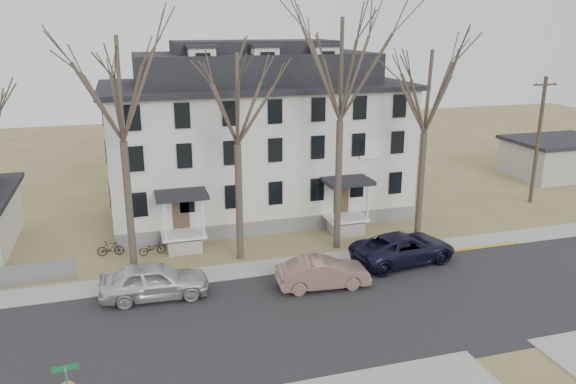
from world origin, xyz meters
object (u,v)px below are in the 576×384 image
object	(u,v)px
car_silver	(154,281)
bicycle_left	(152,249)
tree_far_left	(118,81)
utility_pole_far	(538,139)
car_tan	(323,274)
tree_mid_left	(236,92)
tree_center	(341,62)
bicycle_right	(111,249)
boarding_house	(257,138)
tree_mid_right	(428,86)
car_navy	(404,249)

from	to	relation	value
car_silver	bicycle_left	size ratio (longest dim) A/B	3.41
tree_far_left	utility_pole_far	distance (m)	30.29
car_tan	tree_mid_left	bearing A→B (deg)	37.79
tree_center	bicycle_right	size ratio (longest dim) A/B	9.57
boarding_house	utility_pole_far	size ratio (longest dim) A/B	2.19
boarding_house	tree_mid_left	size ratio (longest dim) A/B	1.63
boarding_house	car_tan	world-z (taller)	boarding_house
tree_mid_right	bicycle_right	size ratio (longest dim) A/B	8.30
car_tan	bicycle_right	bearing A→B (deg)	59.06
boarding_house	car_tan	size ratio (longest dim) A/B	4.36
boarding_house	car_navy	bearing A→B (deg)	-62.96
tree_mid_right	bicycle_right	xyz separation A→B (m)	(-18.75, 2.43, -9.14)
boarding_house	bicycle_right	bearing A→B (deg)	-150.81
tree_far_left	car_tan	xyz separation A→B (m)	(9.31, -4.95, -9.56)
bicycle_left	bicycle_right	world-z (taller)	bicycle_right
tree_center	utility_pole_far	xyz separation A→B (m)	(17.50, 4.20, -6.18)
tree_far_left	car_tan	bearing A→B (deg)	-27.98
utility_pole_far	tree_mid_left	bearing A→B (deg)	-169.87
car_navy	bicycle_left	size ratio (longest dim) A/B	3.91
tree_mid_left	utility_pole_far	bearing A→B (deg)	10.13
boarding_house	tree_mid_right	world-z (taller)	tree_mid_right
car_navy	bicycle_left	xyz separation A→B (m)	(-13.70, 5.13, -0.44)
bicycle_left	car_tan	bearing A→B (deg)	-138.70
bicycle_right	car_tan	bearing A→B (deg)	-121.99
car_silver	tree_center	bearing A→B (deg)	-68.83
tree_mid_left	car_tan	xyz separation A→B (m)	(3.31, -4.95, -8.82)
tree_far_left	bicycle_left	xyz separation A→B (m)	(1.11, 1.89, -9.94)
tree_center	car_tan	world-z (taller)	tree_center
tree_mid_left	car_silver	bearing A→B (deg)	-144.29
car_silver	bicycle_left	distance (m)	5.57
tree_mid_left	utility_pole_far	world-z (taller)	tree_mid_left
tree_mid_left	tree_center	distance (m)	6.18
tree_mid_left	car_tan	distance (m)	10.64
tree_far_left	car_silver	world-z (taller)	tree_far_left
tree_far_left	car_navy	xyz separation A→B (m)	(14.81, -3.23, -9.50)
car_tan	bicycle_left	size ratio (longest dim) A/B	3.07
tree_far_left	car_tan	world-z (taller)	tree_far_left
car_silver	bicycle_right	bearing A→B (deg)	22.47
tree_center	car_navy	xyz separation A→B (m)	(2.81, -3.23, -10.24)
tree_mid_left	bicycle_left	bearing A→B (deg)	158.85
tree_mid_left	car_navy	xyz separation A→B (m)	(8.81, -3.23, -8.76)
tree_mid_left	car_navy	bearing A→B (deg)	-20.15
tree_mid_right	car_tan	bearing A→B (deg)	-148.86
tree_far_left	tree_center	xyz separation A→B (m)	(12.00, 0.00, 0.74)
tree_mid_right	car_navy	distance (m)	9.71
tree_center	utility_pole_far	distance (m)	19.03
tree_far_left	tree_mid_right	size ratio (longest dim) A/B	1.08
bicycle_right	car_navy	bearing A→B (deg)	-106.48
tree_far_left	car_navy	bearing A→B (deg)	-12.31
tree_center	bicycle_left	size ratio (longest dim) A/B	9.45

